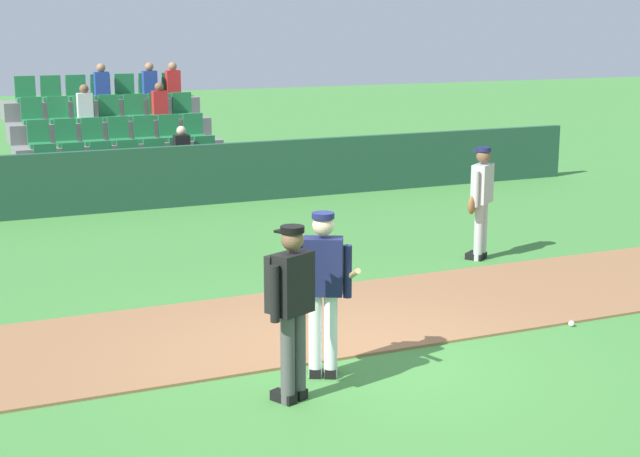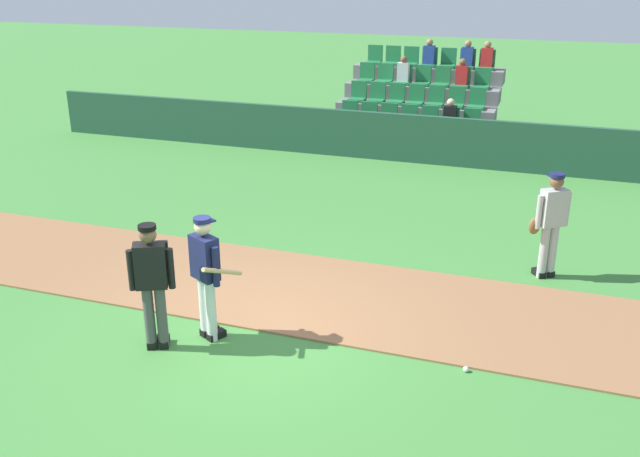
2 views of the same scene
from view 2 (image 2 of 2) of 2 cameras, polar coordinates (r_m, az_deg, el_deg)
ground_plane at (r=9.84m, az=-6.25°, el=-8.60°), size 80.00×80.00×0.00m
infield_dirt_path at (r=11.05m, az=-2.96°, el=-4.90°), size 28.00×2.71×0.03m
dugout_fence at (r=18.00m, az=6.48°, el=7.38°), size 20.00×0.16×1.22m
stadium_bleachers at (r=20.17m, az=8.04°, el=9.22°), size 4.45×3.80×2.70m
batter_navy_jersey at (r=9.39m, az=-9.28°, el=-3.65°), size 0.64×0.79×1.76m
umpire_home_plate at (r=9.29m, az=-13.54°, el=-4.05°), size 0.54×0.43×1.76m
runner_grey_jersey at (r=11.68m, az=18.31°, el=0.53°), size 0.62×0.46×1.76m
baseball at (r=9.15m, az=11.82°, el=-11.18°), size 0.07×0.07×0.07m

